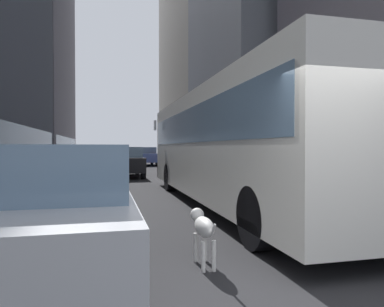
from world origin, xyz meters
TOP-DOWN VIEW (x-y plane):
  - ground_plane at (0.00, 35.00)m, footprint 120.00×120.00m
  - sidewalk_left at (-5.70, 35.00)m, footprint 2.40×110.00m
  - sidewalk_right at (5.70, 35.00)m, footprint 2.40×110.00m
  - building_left_far at (-11.90, 41.51)m, footprint 10.41×22.15m
  - building_right_far at (11.90, 46.56)m, footprint 10.35×23.53m
  - transit_bus at (1.20, 6.50)m, footprint 2.78×11.53m
  - car_silver_sedan at (-2.80, 1.59)m, footprint 1.75×4.19m
  - car_white_van at (-2.80, 45.74)m, footprint 1.73×4.65m
  - car_blue_hatchback at (1.20, 28.74)m, footprint 1.79×4.38m
  - car_red_coupe at (2.80, 18.89)m, footprint 1.92×4.67m
  - car_black_suv at (-1.20, 16.73)m, footprint 1.82×4.42m
  - dalmatian_dog at (-0.92, 1.88)m, footprint 0.22×0.96m
  - pedestrian_with_handbag at (6.15, 9.27)m, footprint 0.45×0.34m

SIDE VIEW (x-z plane):
  - ground_plane at x=0.00m, z-range 0.00..0.00m
  - sidewalk_left at x=-5.70m, z-range 0.00..0.15m
  - sidewalk_right at x=5.70m, z-range 0.00..0.15m
  - dalmatian_dog at x=-0.92m, z-range 0.15..0.87m
  - car_silver_sedan at x=-2.80m, z-range 0.01..1.63m
  - car_blue_hatchback at x=1.20m, z-range 0.01..1.63m
  - car_black_suv at x=-1.20m, z-range 0.01..1.63m
  - car_white_van at x=-2.80m, z-range 0.01..1.63m
  - car_red_coupe at x=2.80m, z-range 0.02..1.64m
  - pedestrian_with_handbag at x=6.15m, z-range 0.17..1.86m
  - transit_bus at x=1.20m, z-range 0.25..3.30m
  - building_right_far at x=11.90m, z-range -0.01..31.64m
  - building_left_far at x=-11.90m, z-range -0.01..36.20m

